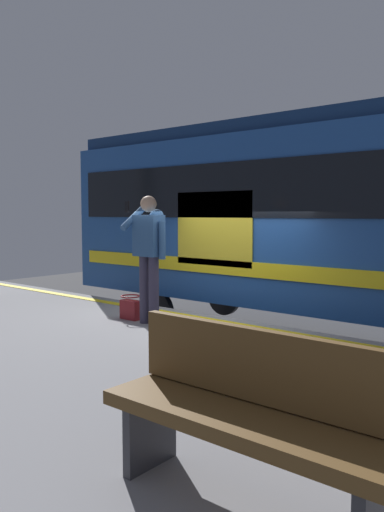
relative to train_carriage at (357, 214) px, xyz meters
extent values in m
plane|color=#3D3D3F|center=(1.31, 2.17, -2.46)|extent=(25.36, 25.36, 0.00)
cube|color=gray|center=(1.31, 4.69, -1.98)|extent=(16.91, 5.03, 0.95)
cube|color=yellow|center=(1.31, 2.47, -1.50)|extent=(16.57, 0.16, 0.01)
cube|color=slate|center=(1.31, 0.71, -2.38)|extent=(21.98, 0.08, 0.16)
cube|color=slate|center=(1.31, -0.72, -2.38)|extent=(21.98, 0.08, 0.16)
cube|color=#1E478C|center=(0.00, -0.01, -0.10)|extent=(10.81, 2.79, 2.81)
cube|color=navy|center=(0.00, -0.01, 1.42)|extent=(10.59, 2.57, 0.24)
cube|color=black|center=(0.00, 1.40, 0.39)|extent=(10.27, 0.03, 0.90)
cube|color=yellow|center=(0.00, 1.40, -0.88)|extent=(10.27, 0.03, 0.24)
cube|color=gold|center=(1.89, 1.41, -0.24)|extent=(1.55, 0.02, 1.24)
cylinder|color=black|center=(3.51, 1.11, -1.88)|extent=(0.84, 0.12, 0.84)
cylinder|color=black|center=(3.51, -1.12, -1.88)|extent=(0.84, 0.12, 0.84)
cylinder|color=#383347|center=(1.53, 3.21, -1.04)|extent=(0.14, 0.14, 0.94)
cylinder|color=#383347|center=(1.71, 3.21, -1.04)|extent=(0.14, 0.14, 0.94)
cube|color=#2D517F|center=(1.62, 3.21, -0.29)|extent=(0.40, 0.24, 0.56)
sphere|color=#2D517F|center=(1.62, 3.05, -0.03)|extent=(0.20, 0.20, 0.20)
sphere|color=tan|center=(1.62, 3.21, 0.14)|extent=(0.22, 0.22, 0.22)
cylinder|color=#2D517F|center=(1.37, 3.21, -0.35)|extent=(0.09, 0.09, 0.50)
cylinder|color=#2D517F|center=(1.85, 3.29, -0.06)|extent=(0.09, 0.42, 0.33)
cube|color=black|center=(1.85, 3.39, 0.10)|extent=(0.07, 0.02, 0.15)
cube|color=maroon|center=(2.03, 3.17, -1.37)|extent=(0.31, 0.14, 0.28)
torus|color=maroon|center=(2.03, 3.17, -1.17)|extent=(0.29, 0.29, 0.02)
cube|color=brown|center=(-1.86, 6.04, -1.06)|extent=(1.69, 0.44, 0.08)
cube|color=brown|center=(-1.86, 5.85, -0.81)|extent=(1.69, 0.06, 0.40)
cube|color=#333338|center=(-1.18, 6.04, -1.28)|extent=(0.06, 0.40, 0.45)
camera|label=1|loc=(-3.26, 8.15, 0.01)|focal=35.69mm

